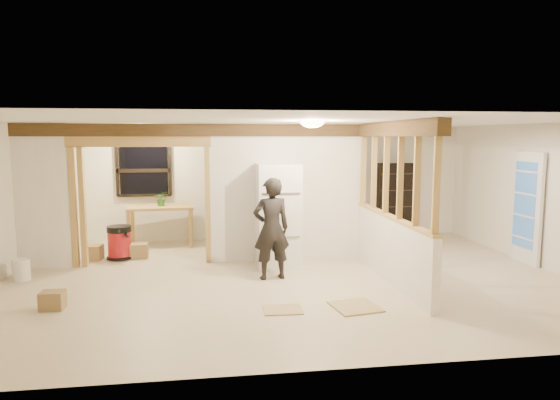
{
  "coord_description": "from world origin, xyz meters",
  "views": [
    {
      "loc": [
        -1.2,
        -7.76,
        2.26
      ],
      "look_at": [
        -0.05,
        0.4,
        1.22
      ],
      "focal_mm": 32.0,
      "sensor_mm": 36.0,
      "label": 1
    }
  ],
  "objects": [
    {
      "name": "floor",
      "position": [
        0.0,
        0.0,
        -0.01
      ],
      "size": [
        9.0,
        6.5,
        0.01
      ],
      "primitive_type": "cube",
      "color": "#C5B392",
      "rests_on": "ground"
    },
    {
      "name": "ceiling",
      "position": [
        0.0,
        0.0,
        2.5
      ],
      "size": [
        9.0,
        6.5,
        0.01
      ],
      "primitive_type": "cube",
      "color": "white"
    },
    {
      "name": "wall_back",
      "position": [
        0.0,
        3.25,
        1.25
      ],
      "size": [
        9.0,
        0.01,
        2.5
      ],
      "primitive_type": "cube",
      "color": "silver",
      "rests_on": "floor"
    },
    {
      "name": "wall_front",
      "position": [
        0.0,
        -3.25,
        1.25
      ],
      "size": [
        9.0,
        0.01,
        2.5
      ],
      "primitive_type": "cube",
      "color": "silver",
      "rests_on": "floor"
    },
    {
      "name": "wall_right",
      "position": [
        4.5,
        0.0,
        1.25
      ],
      "size": [
        0.01,
        6.5,
        2.5
      ],
      "primitive_type": "cube",
      "color": "silver",
      "rests_on": "floor"
    },
    {
      "name": "partition_left_stub",
      "position": [
        -4.05,
        1.2,
        1.25
      ],
      "size": [
        0.9,
        0.12,
        2.5
      ],
      "primitive_type": "cube",
      "color": "silver",
      "rests_on": "floor"
    },
    {
      "name": "partition_center",
      "position": [
        0.2,
        1.2,
        1.25
      ],
      "size": [
        2.8,
        0.12,
        2.5
      ],
      "primitive_type": "cube",
      "color": "silver",
      "rests_on": "floor"
    },
    {
      "name": "doorway_frame",
      "position": [
        -2.4,
        1.2,
        1.1
      ],
      "size": [
        2.46,
        0.14,
        2.2
      ],
      "primitive_type": "cube",
      "color": "tan",
      "rests_on": "floor"
    },
    {
      "name": "header_beam_back",
      "position": [
        -1.0,
        1.2,
        2.38
      ],
      "size": [
        7.0,
        0.18,
        0.22
      ],
      "primitive_type": "cube",
      "color": "#4C351A",
      "rests_on": "ceiling"
    },
    {
      "name": "header_beam_right",
      "position": [
        1.6,
        -0.4,
        2.38
      ],
      "size": [
        0.18,
        3.3,
        0.22
      ],
      "primitive_type": "cube",
      "color": "#4C351A",
      "rests_on": "ceiling"
    },
    {
      "name": "pony_wall",
      "position": [
        1.6,
        -0.4,
        0.5
      ],
      "size": [
        0.12,
        3.2,
        1.0
      ],
      "primitive_type": "cube",
      "color": "silver",
      "rests_on": "floor"
    },
    {
      "name": "stud_partition",
      "position": [
        1.6,
        -0.4,
        1.66
      ],
      "size": [
        0.14,
        3.2,
        1.32
      ],
      "primitive_type": "cube",
      "color": "tan",
      "rests_on": "pony_wall"
    },
    {
      "name": "window_back",
      "position": [
        -2.6,
        3.17,
        1.55
      ],
      "size": [
        1.12,
        0.1,
        1.1
      ],
      "primitive_type": "cube",
      "color": "black",
      "rests_on": "wall_back"
    },
    {
      "name": "french_door",
      "position": [
        4.42,
        0.4,
        1.0
      ],
      "size": [
        0.12,
        0.86,
        2.0
      ],
      "primitive_type": "cube",
      "color": "white",
      "rests_on": "floor"
    },
    {
      "name": "ceiling_dome_main",
      "position": [
        0.3,
        -0.5,
        2.48
      ],
      "size": [
        0.36,
        0.36,
        0.16
      ],
      "primitive_type": "ellipsoid",
      "color": "#FFEABF",
      "rests_on": "ceiling"
    },
    {
      "name": "ceiling_dome_util",
      "position": [
        -2.5,
        2.3,
        2.48
      ],
      "size": [
        0.32,
        0.32,
        0.14
      ],
      "primitive_type": "ellipsoid",
      "color": "#FFEABF",
      "rests_on": "ceiling"
    },
    {
      "name": "hanging_bulb",
      "position": [
        -2.0,
        1.6,
        2.18
      ],
      "size": [
        0.07,
        0.07,
        0.07
      ],
      "primitive_type": "ellipsoid",
      "color": "#FFD88C",
      "rests_on": "ceiling"
    },
    {
      "name": "refrigerator",
      "position": [
        -0.03,
        0.78,
        0.9
      ],
      "size": [
        0.74,
        0.72,
        1.8
      ],
      "primitive_type": "cube",
      "color": "white",
      "rests_on": "floor"
    },
    {
      "name": "woman",
      "position": [
        -0.25,
        -0.02,
        0.82
      ],
      "size": [
        0.65,
        0.48,
        1.63
      ],
      "primitive_type": "imported",
      "rotation": [
        0.0,
        0.0,
        3.3
      ],
      "color": "#2C2828",
      "rests_on": "floor"
    },
    {
      "name": "work_table",
      "position": [
        -2.23,
        2.72,
        0.42
      ],
      "size": [
        1.38,
        0.76,
        0.84
      ],
      "primitive_type": "cube",
      "rotation": [
        0.0,
        0.0,
        0.07
      ],
      "color": "tan",
      "rests_on": "floor"
    },
    {
      "name": "potted_plant",
      "position": [
        -2.21,
        2.74,
        0.99
      ],
      "size": [
        0.34,
        0.31,
        0.31
      ],
      "primitive_type": "imported",
      "rotation": [
        0.0,
        0.0,
        0.32
      ],
      "color": "#386F27",
      "rests_on": "work_table"
    },
    {
      "name": "shop_vac",
      "position": [
        -2.89,
        1.68,
        0.32
      ],
      "size": [
        0.61,
        0.61,
        0.63
      ],
      "primitive_type": "cylinder",
      "rotation": [
        0.0,
        0.0,
        0.31
      ],
      "color": "maroon",
      "rests_on": "floor"
    },
    {
      "name": "bookshelf",
      "position": [
        2.97,
        3.04,
        0.84
      ],
      "size": [
        0.84,
        0.28,
        1.67
      ],
      "primitive_type": "cube",
      "color": "black",
      "rests_on": "floor"
    },
    {
      "name": "bucket",
      "position": [
        -4.19,
        0.45,
        0.17
      ],
      "size": [
        0.34,
        0.34,
        0.34
      ],
      "primitive_type": "cylinder",
      "rotation": [
        0.0,
        0.0,
        -0.35
      ],
      "color": "silver",
      "rests_on": "floor"
    },
    {
      "name": "box_util_a",
      "position": [
        -2.55,
        1.71,
        0.14
      ],
      "size": [
        0.32,
        0.28,
        0.27
      ],
      "primitive_type": "cube",
      "rotation": [
        0.0,
        0.0,
        0.03
      ],
      "color": "olive",
      "rests_on": "floor"
    },
    {
      "name": "box_util_b",
      "position": [
        -3.36,
        1.66,
        0.14
      ],
      "size": [
        0.34,
        0.34,
        0.28
      ],
      "primitive_type": "cube",
      "rotation": [
        0.0,
        0.0,
        -0.13
      ],
      "color": "olive",
      "rests_on": "floor"
    },
    {
      "name": "box_front",
      "position": [
        -3.29,
        -1.04,
        0.12
      ],
      "size": [
        0.31,
        0.26,
        0.24
      ],
      "primitive_type": "cube",
      "rotation": [
        0.0,
        0.0,
        -0.05
      ],
      "color": "olive",
      "rests_on": "floor"
    },
    {
      "name": "floor_panel_near",
      "position": [
        0.69,
        -1.54,
        0.01
      ],
      "size": [
        0.68,
        0.68,
        0.02
      ],
      "primitive_type": "cube",
      "rotation": [
        0.0,
        0.0,
        0.17
      ],
      "color": "tan",
      "rests_on": "floor"
    },
    {
      "name": "floor_panel_far",
      "position": [
        -0.28,
        -1.51,
        0.01
      ],
      "size": [
        0.52,
        0.42,
        0.02
      ],
      "primitive_type": "cube",
      "rotation": [
        0.0,
        0.0,
        -0.03
      ],
      "color": "tan",
      "rests_on": "floor"
    }
  ]
}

